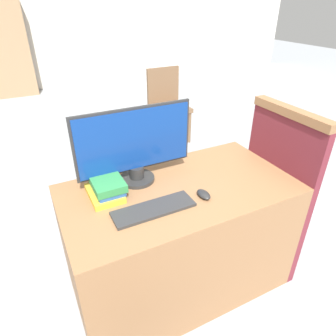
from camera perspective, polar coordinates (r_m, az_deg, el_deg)
The scene contains 9 objects.
ground_plane at distance 2.02m, azimuth 7.19°, elevation -27.34°, with size 20.00×20.00×0.00m, color #93999E.
wall_back at distance 6.78m, azimuth -23.22°, elevation 25.42°, with size 12.00×0.06×2.80m.
desk at distance 1.92m, azimuth 2.05°, elevation -13.29°, with size 1.31×0.70×0.76m.
carrel_divider at distance 2.10m, azimuth 19.76°, elevation -4.06°, with size 0.07×0.55×1.14m.
monitor at distance 1.65m, azimuth -6.33°, elevation 4.38°, with size 0.66×0.20×0.44m.
keyboard at distance 1.51m, azimuth -2.74°, elevation -7.78°, with size 0.42×0.13×0.02m.
mouse at distance 1.61m, azimuth 6.81°, elevation -5.01°, with size 0.06×0.10×0.03m.
book_stack at distance 1.63m, azimuth -11.73°, elevation -3.56°, with size 0.18×0.25×0.10m.
far_chair at distance 3.96m, azimuth -0.16°, elevation 12.65°, with size 0.44×0.44×0.91m.
Camera 1 is at (-0.69, -0.86, 1.70)m, focal length 32.00 mm.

